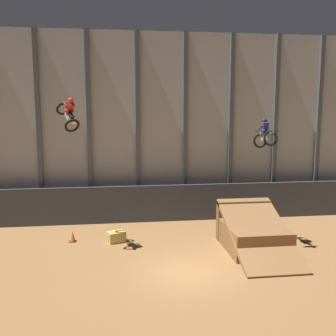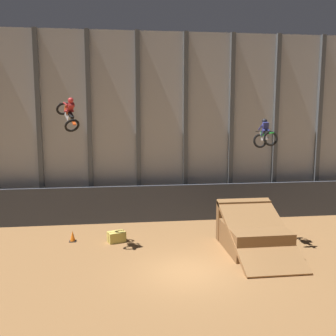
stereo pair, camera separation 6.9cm
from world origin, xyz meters
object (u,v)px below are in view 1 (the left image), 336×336
at_px(rider_bike_right_air, 265,135).
at_px(hay_bale_trackside, 117,237).
at_px(rider_bike_left_air, 68,113).
at_px(traffic_cone_near_ramp, 73,236).
at_px(dirt_ramp, 252,233).

xyz_separation_m(rider_bike_right_air, hay_bale_trackside, (-7.47, 1.47, -5.44)).
height_order(rider_bike_left_air, rider_bike_right_air, rider_bike_left_air).
relative_size(rider_bike_right_air, hay_bale_trackside, 1.66).
xyz_separation_m(rider_bike_left_air, rider_bike_right_air, (9.65, -0.71, -1.09)).
distance_m(traffic_cone_near_ramp, hay_bale_trackside, 2.36).
bearing_deg(hay_bale_trackside, rider_bike_right_air, -11.10).
xyz_separation_m(dirt_ramp, rider_bike_left_air, (-9.02, 1.09, 6.04)).
relative_size(traffic_cone_near_ramp, hay_bale_trackside, 0.56).
height_order(rider_bike_right_air, hay_bale_trackside, rider_bike_right_air).
bearing_deg(rider_bike_right_air, traffic_cone_near_ramp, 169.20).
bearing_deg(rider_bike_right_air, rider_bike_left_air, 175.64).
height_order(rider_bike_right_air, traffic_cone_near_ramp, rider_bike_right_air).
height_order(dirt_ramp, hay_bale_trackside, dirt_ramp).
distance_m(dirt_ramp, rider_bike_right_air, 5.00).
xyz_separation_m(traffic_cone_near_ramp, hay_bale_trackside, (2.33, -0.38, -0.00)).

